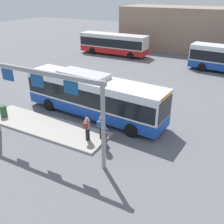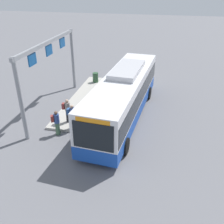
{
  "view_description": "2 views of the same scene",
  "coord_description": "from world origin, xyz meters",
  "px_view_note": "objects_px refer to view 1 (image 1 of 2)",
  "views": [
    {
      "loc": [
        10.0,
        -15.48,
        9.2
      ],
      "look_at": [
        2.35,
        -1.27,
        1.39
      ],
      "focal_mm": 40.83,
      "sensor_mm": 36.0,
      "label": 1
    },
    {
      "loc": [
        15.75,
        2.64,
        8.85
      ],
      "look_at": [
        2.7,
        -0.23,
        1.78
      ],
      "focal_mm": 40.38,
      "sensor_mm": 36.0,
      "label": 2
    }
  ],
  "objects_px": {
    "bus_main": "(93,95)",
    "trash_bin": "(3,111)",
    "bus_background_left": "(113,43)",
    "person_boarding": "(101,127)",
    "person_waiting_mid": "(105,137)",
    "person_waiting_near": "(87,128)"
  },
  "relations": [
    {
      "from": "bus_main",
      "to": "person_waiting_near",
      "type": "relative_size",
      "value": 7.2
    },
    {
      "from": "bus_background_left",
      "to": "person_waiting_mid",
      "type": "xyz_separation_m",
      "value": [
        11.73,
        -23.2,
        -0.89
      ]
    },
    {
      "from": "person_waiting_near",
      "to": "trash_bin",
      "type": "xyz_separation_m",
      "value": [
        -7.69,
        -0.21,
        -0.44
      ]
    },
    {
      "from": "person_waiting_mid",
      "to": "trash_bin",
      "type": "bearing_deg",
      "value": 64.61
    },
    {
      "from": "trash_bin",
      "to": "person_boarding",
      "type": "bearing_deg",
      "value": 5.57
    },
    {
      "from": "bus_background_left",
      "to": "person_boarding",
      "type": "height_order",
      "value": "bus_background_left"
    },
    {
      "from": "bus_main",
      "to": "person_waiting_mid",
      "type": "relative_size",
      "value": 7.2
    },
    {
      "from": "person_waiting_mid",
      "to": "trash_bin",
      "type": "relative_size",
      "value": 1.86
    },
    {
      "from": "person_waiting_mid",
      "to": "bus_background_left",
      "type": "bearing_deg",
      "value": 1.22
    },
    {
      "from": "person_boarding",
      "to": "trash_bin",
      "type": "bearing_deg",
      "value": 100.91
    },
    {
      "from": "person_boarding",
      "to": "person_waiting_mid",
      "type": "relative_size",
      "value": 1.0
    },
    {
      "from": "bus_main",
      "to": "person_boarding",
      "type": "distance_m",
      "value": 3.89
    },
    {
      "from": "bus_background_left",
      "to": "person_boarding",
      "type": "bearing_deg",
      "value": -63.76
    },
    {
      "from": "person_boarding",
      "to": "person_waiting_near",
      "type": "distance_m",
      "value": 0.93
    },
    {
      "from": "bus_main",
      "to": "trash_bin",
      "type": "distance_m",
      "value": 7.13
    },
    {
      "from": "bus_background_left",
      "to": "person_boarding",
      "type": "xyz_separation_m",
      "value": [
        11.01,
        -22.41,
        -0.73
      ]
    },
    {
      "from": "bus_main",
      "to": "trash_bin",
      "type": "relative_size",
      "value": 13.36
    },
    {
      "from": "person_boarding",
      "to": "person_waiting_mid",
      "type": "xyz_separation_m",
      "value": [
        0.71,
        -0.79,
        -0.16
      ]
    },
    {
      "from": "bus_main",
      "to": "person_waiting_near",
      "type": "distance_m",
      "value": 4.01
    },
    {
      "from": "bus_main",
      "to": "bus_background_left",
      "type": "bearing_deg",
      "value": 118.32
    },
    {
      "from": "person_boarding",
      "to": "person_waiting_near",
      "type": "bearing_deg",
      "value": 136.26
    },
    {
      "from": "bus_main",
      "to": "person_boarding",
      "type": "bearing_deg",
      "value": -45.5
    }
  ]
}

